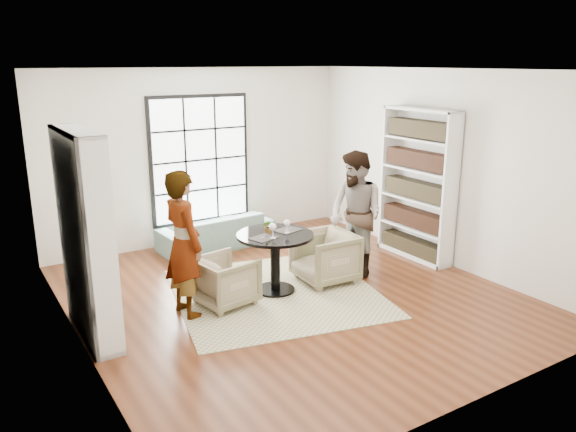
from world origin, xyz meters
TOP-DOWN VIEW (x-y plane):
  - ground at (0.00, 0.00)m, footprint 6.00×6.00m
  - room_shell at (0.00, 0.54)m, footprint 6.00×6.01m
  - rug at (-0.14, 0.19)m, footprint 3.19×3.19m
  - pedestal_table at (-0.11, 0.25)m, footprint 1.05×1.05m
  - sofa at (0.02, 2.45)m, footprint 2.00×0.89m
  - armchair_left at (-0.88, 0.24)m, footprint 0.83×0.81m
  - armchair_right at (0.69, 0.19)m, footprint 0.85×0.83m
  - person_left at (-1.43, 0.24)m, footprint 0.52×0.72m
  - person_right at (1.24, 0.19)m, footprint 0.79×0.97m
  - placemat_left at (-0.34, 0.17)m, footprint 0.40×0.34m
  - placemat_right at (0.12, 0.30)m, footprint 0.40×0.34m
  - cutlery_left at (-0.34, 0.17)m, footprint 0.20×0.25m
  - cutlery_right at (0.12, 0.30)m, footprint 0.20×0.25m
  - wine_glass_left at (-0.24, 0.10)m, footprint 0.10×0.10m
  - wine_glass_right at (0.05, 0.20)m, footprint 0.09×0.09m
  - flower_centerpiece at (-0.16, 0.32)m, footprint 0.22×0.20m

SIDE VIEW (x-z plane):
  - ground at x=0.00m, z-range 0.00..0.00m
  - rug at x=-0.14m, z-range 0.00..0.01m
  - sofa at x=0.02m, z-range 0.00..0.57m
  - armchair_left at x=-0.88m, z-range 0.00..0.66m
  - armchair_right at x=0.69m, z-range 0.00..0.74m
  - pedestal_table at x=-0.11m, z-range 0.19..1.02m
  - placemat_left at x=-0.34m, z-range 0.84..0.85m
  - placemat_right at x=0.12m, z-range 0.84..0.85m
  - cutlery_left at x=-0.34m, z-range 0.85..0.85m
  - cutlery_right at x=0.12m, z-range 0.85..0.85m
  - person_left at x=-1.43m, z-range 0.00..1.86m
  - person_right at x=1.24m, z-range 0.00..1.86m
  - flower_centerpiece at x=-0.16m, z-range 0.84..1.04m
  - wine_glass_right at x=0.05m, z-range 0.88..1.07m
  - wine_glass_left at x=-0.24m, z-range 0.88..1.09m
  - room_shell at x=0.00m, z-range -1.74..4.26m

